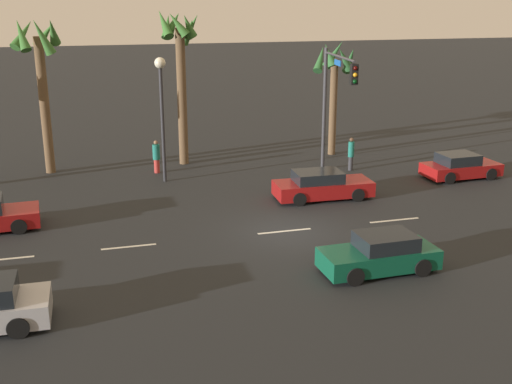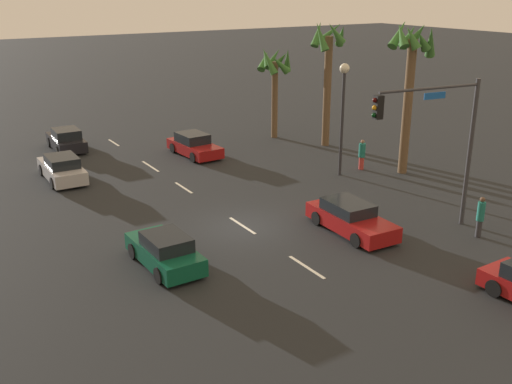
{
  "view_description": "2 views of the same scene",
  "coord_description": "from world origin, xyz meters",
  "px_view_note": "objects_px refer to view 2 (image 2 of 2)",
  "views": [
    {
      "loc": [
        -7.85,
        -23.28,
        9.27
      ],
      "look_at": [
        -1.05,
        1.15,
        1.44
      ],
      "focal_mm": 44.42,
      "sensor_mm": 36.0,
      "label": 1
    },
    {
      "loc": [
        21.89,
        -12.79,
        10.52
      ],
      "look_at": [
        -0.85,
        1.18,
        1.22
      ],
      "focal_mm": 41.98,
      "sensor_mm": 36.0,
      "label": 2
    }
  ],
  "objects_px": {
    "car_0": "(351,218)",
    "pedestrian_1": "(362,154)",
    "pedestrian_0": "(480,216)",
    "car_4": "(165,251)",
    "car_1": "(194,145)",
    "palm_tree_0": "(274,70)",
    "palm_tree_1": "(328,59)",
    "palm_tree_3": "(411,66)",
    "streetlamp": "(343,99)",
    "car_2": "(66,140)",
    "car_3": "(62,169)",
    "traffic_signal": "(441,132)"
  },
  "relations": [
    {
      "from": "car_3",
      "to": "traffic_signal",
      "type": "height_order",
      "value": "traffic_signal"
    },
    {
      "from": "pedestrian_0",
      "to": "palm_tree_0",
      "type": "height_order",
      "value": "palm_tree_0"
    },
    {
      "from": "car_0",
      "to": "car_3",
      "type": "height_order",
      "value": "car_3"
    },
    {
      "from": "car_0",
      "to": "streetlamp",
      "type": "xyz_separation_m",
      "value": [
        -6.85,
        4.97,
        3.83
      ]
    },
    {
      "from": "palm_tree_1",
      "to": "palm_tree_3",
      "type": "xyz_separation_m",
      "value": [
        7.42,
        -0.0,
        0.35
      ]
    },
    {
      "from": "pedestrian_0",
      "to": "car_4",
      "type": "bearing_deg",
      "value": -109.43
    },
    {
      "from": "car_1",
      "to": "pedestrian_0",
      "type": "height_order",
      "value": "pedestrian_0"
    },
    {
      "from": "palm_tree_1",
      "to": "streetlamp",
      "type": "bearing_deg",
      "value": -30.45
    },
    {
      "from": "car_2",
      "to": "car_4",
      "type": "xyz_separation_m",
      "value": [
        19.66,
        -1.39,
        -0.03
      ]
    },
    {
      "from": "palm_tree_3",
      "to": "palm_tree_0",
      "type": "bearing_deg",
      "value": -170.83
    },
    {
      "from": "pedestrian_1",
      "to": "car_4",
      "type": "bearing_deg",
      "value": -68.71
    },
    {
      "from": "car_1",
      "to": "car_4",
      "type": "relative_size",
      "value": 1.08
    },
    {
      "from": "car_1",
      "to": "car_4",
      "type": "xyz_separation_m",
      "value": [
        14.01,
        -8.08,
        -0.01
      ]
    },
    {
      "from": "car_1",
      "to": "streetlamp",
      "type": "height_order",
      "value": "streetlamp"
    },
    {
      "from": "car_2",
      "to": "palm_tree_1",
      "type": "distance_m",
      "value": 18.21
    },
    {
      "from": "car_0",
      "to": "palm_tree_0",
      "type": "relative_size",
      "value": 0.72
    },
    {
      "from": "pedestrian_0",
      "to": "palm_tree_1",
      "type": "distance_m",
      "value": 17.33
    },
    {
      "from": "car_0",
      "to": "pedestrian_0",
      "type": "height_order",
      "value": "pedestrian_0"
    },
    {
      "from": "car_2",
      "to": "palm_tree_3",
      "type": "distance_m",
      "value": 22.58
    },
    {
      "from": "palm_tree_0",
      "to": "car_2",
      "type": "bearing_deg",
      "value": -107.67
    },
    {
      "from": "car_1",
      "to": "car_2",
      "type": "height_order",
      "value": "car_2"
    },
    {
      "from": "car_0",
      "to": "palm_tree_0",
      "type": "xyz_separation_m",
      "value": [
        -16.41,
        6.62,
        4.22
      ]
    },
    {
      "from": "palm_tree_3",
      "to": "car_3",
      "type": "bearing_deg",
      "value": -117.41
    },
    {
      "from": "traffic_signal",
      "to": "palm_tree_3",
      "type": "xyz_separation_m",
      "value": [
        -7.08,
        5.18,
        1.66
      ]
    },
    {
      "from": "pedestrian_0",
      "to": "pedestrian_1",
      "type": "xyz_separation_m",
      "value": [
        -10.47,
        2.38,
        -0.04
      ]
    },
    {
      "from": "traffic_signal",
      "to": "palm_tree_1",
      "type": "height_order",
      "value": "palm_tree_1"
    },
    {
      "from": "car_0",
      "to": "pedestrian_1",
      "type": "bearing_deg",
      "value": 136.12
    },
    {
      "from": "car_4",
      "to": "pedestrian_0",
      "type": "distance_m",
      "value": 13.64
    },
    {
      "from": "car_3",
      "to": "traffic_signal",
      "type": "xyz_separation_m",
      "value": [
        16.13,
        12.26,
        3.89
      ]
    },
    {
      "from": "car_3",
      "to": "car_2",
      "type": "bearing_deg",
      "value": 163.13
    },
    {
      "from": "traffic_signal",
      "to": "palm_tree_0",
      "type": "bearing_deg",
      "value": 169.47
    },
    {
      "from": "car_4",
      "to": "pedestrian_0",
      "type": "bearing_deg",
      "value": 70.57
    },
    {
      "from": "traffic_signal",
      "to": "pedestrian_0",
      "type": "distance_m",
      "value": 4.09
    },
    {
      "from": "car_1",
      "to": "car_2",
      "type": "distance_m",
      "value": 8.76
    },
    {
      "from": "car_2",
      "to": "streetlamp",
      "type": "height_order",
      "value": "streetlamp"
    },
    {
      "from": "car_2",
      "to": "pedestrian_1",
      "type": "height_order",
      "value": "pedestrian_1"
    },
    {
      "from": "car_4",
      "to": "car_1",
      "type": "bearing_deg",
      "value": 150.01
    },
    {
      "from": "pedestrian_1",
      "to": "palm_tree_0",
      "type": "height_order",
      "value": "palm_tree_0"
    },
    {
      "from": "pedestrian_0",
      "to": "pedestrian_1",
      "type": "height_order",
      "value": "pedestrian_0"
    },
    {
      "from": "car_3",
      "to": "traffic_signal",
      "type": "distance_m",
      "value": 20.63
    },
    {
      "from": "palm_tree_1",
      "to": "palm_tree_0",
      "type": "bearing_deg",
      "value": -154.07
    },
    {
      "from": "car_4",
      "to": "palm_tree_0",
      "type": "xyz_separation_m",
      "value": [
        -15.3,
        15.09,
        4.21
      ]
    },
    {
      "from": "car_0",
      "to": "palm_tree_0",
      "type": "height_order",
      "value": "palm_tree_0"
    },
    {
      "from": "streetlamp",
      "to": "palm_tree_0",
      "type": "xyz_separation_m",
      "value": [
        -9.56,
        1.65,
        0.38
      ]
    },
    {
      "from": "car_1",
      "to": "palm_tree_3",
      "type": "bearing_deg",
      "value": 41.87
    },
    {
      "from": "car_1",
      "to": "palm_tree_1",
      "type": "distance_m",
      "value": 10.5
    },
    {
      "from": "car_4",
      "to": "streetlamp",
      "type": "distance_m",
      "value": 15.1
    },
    {
      "from": "palm_tree_0",
      "to": "palm_tree_1",
      "type": "relative_size",
      "value": 0.78
    },
    {
      "from": "car_4",
      "to": "pedestrian_1",
      "type": "relative_size",
      "value": 2.29
    },
    {
      "from": "palm_tree_0",
      "to": "palm_tree_3",
      "type": "xyz_separation_m",
      "value": [
        11.11,
        1.79,
        1.36
      ]
    }
  ]
}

